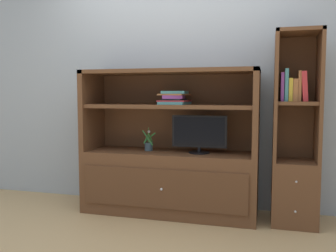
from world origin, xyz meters
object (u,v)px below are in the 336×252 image
bookshelf_tall (295,159)px  upright_book_row (294,87)px  potted_plant (149,146)px  media_console (170,167)px  tv_monitor (199,134)px  magazine_stack (175,98)px

bookshelf_tall → upright_book_row: bearing=-161.6°
potted_plant → bookshelf_tall: (1.35, -0.00, -0.07)m
upright_book_row → media_console: bearing=179.7°
upright_book_row → tv_monitor: bearing=-179.4°
media_console → upright_book_row: bearing=-0.3°
media_console → bookshelf_tall: size_ratio=0.98×
tv_monitor → potted_plant: tv_monitor is taller
upright_book_row → bookshelf_tall: bearing=18.4°
bookshelf_tall → upright_book_row: size_ratio=6.00×
magazine_stack → potted_plant: bearing=177.3°
tv_monitor → magazine_stack: size_ratio=1.48×
media_console → bookshelf_tall: bearing=0.2°
tv_monitor → bookshelf_tall: bookshelf_tall is taller
potted_plant → upright_book_row: upright_book_row is taller
potted_plant → bookshelf_tall: bookshelf_tall is taller
tv_monitor → potted_plant: (-0.50, 0.02, -0.13)m
media_console → upright_book_row: 1.34m
potted_plant → upright_book_row: (1.32, -0.01, 0.56)m
media_console → tv_monitor: media_console is taller
media_console → magazine_stack: (0.05, -0.01, 0.66)m
media_console → bookshelf_tall: 1.15m
magazine_stack → upright_book_row: 1.06m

